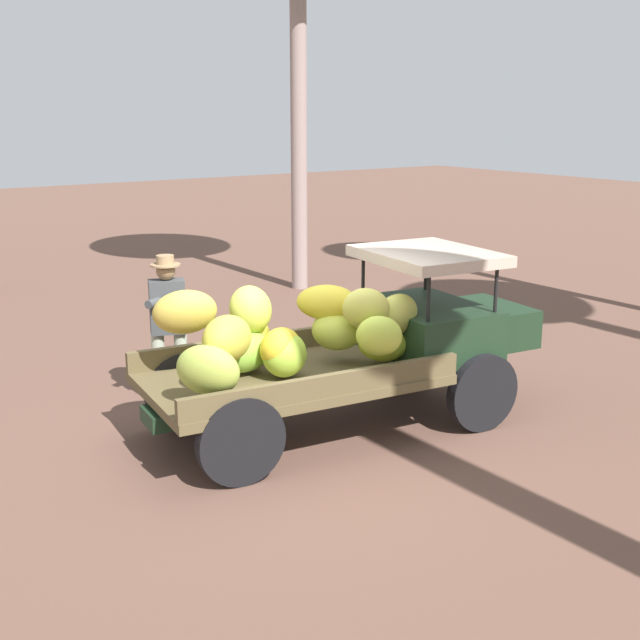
# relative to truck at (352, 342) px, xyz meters

# --- Properties ---
(ground_plane) EXTENTS (60.00, 60.00, 0.00)m
(ground_plane) POSITION_rel_truck_xyz_m (-0.66, 0.21, -0.95)
(ground_plane) COLOR brown
(truck) EXTENTS (4.58, 2.17, 1.87)m
(truck) POSITION_rel_truck_xyz_m (0.00, 0.00, 0.00)
(truck) COLOR #1B311D
(truck) RESTS_ON ground
(farmer) EXTENTS (0.56, 0.52, 1.77)m
(farmer) POSITION_rel_truck_xyz_m (-1.34, 1.75, 0.06)
(farmer) COLOR #B1BAA2
(farmer) RESTS_ON ground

